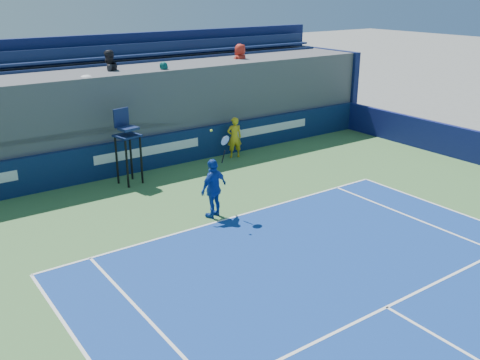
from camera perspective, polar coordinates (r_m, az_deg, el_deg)
ball_person at (r=20.15m, az=-0.60°, el=4.58°), size 0.65×0.53×1.55m
back_hoarding at (r=19.07m, az=-9.82°, el=2.82°), size 20.40×0.21×1.20m
umpire_chair at (r=17.56m, az=-11.98°, el=4.35°), size 0.82×0.82×2.48m
tennis_player at (r=14.80m, az=-2.82°, el=-0.86°), size 1.07×0.69×2.57m
stadium_seating at (r=20.57m, az=-12.55°, el=7.45°), size 21.00×4.05×4.40m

